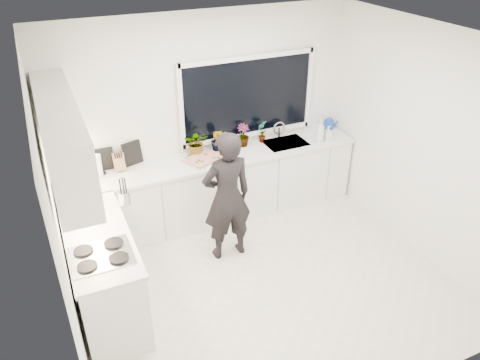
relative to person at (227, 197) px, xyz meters
name	(u,v)px	position (x,y,z in m)	size (l,w,h in m)	color
floor	(263,281)	(0.17, -0.64, -0.82)	(4.00, 3.50, 0.02)	beige
wall_back	(205,118)	(0.17, 1.12, 0.54)	(4.00, 0.02, 2.70)	white
wall_left	(55,227)	(-1.84, -0.64, 0.54)	(0.02, 3.50, 2.70)	white
wall_right	(421,143)	(2.18, -0.64, 0.54)	(0.02, 3.50, 2.70)	white
ceiling	(271,41)	(0.17, -0.64, 1.90)	(4.00, 3.50, 0.02)	white
window	(248,97)	(0.77, 1.09, 0.74)	(1.80, 0.02, 1.00)	black
base_cabinets_back	(215,189)	(0.17, 0.81, -0.37)	(3.92, 0.58, 0.88)	white
base_cabinets_left	(104,273)	(-1.50, -0.29, -0.37)	(0.58, 1.60, 0.88)	white
countertop_back	(215,159)	(0.17, 0.80, 0.09)	(3.94, 0.62, 0.04)	silver
countertop_left	(97,237)	(-1.50, -0.29, 0.09)	(0.62, 1.60, 0.04)	silver
upper_cabinets	(62,137)	(-1.62, 0.06, 1.04)	(0.34, 2.10, 0.70)	white
sink	(285,146)	(1.22, 0.81, 0.06)	(0.58, 0.42, 0.14)	silver
faucet	(279,130)	(1.22, 1.01, 0.22)	(0.03, 0.03, 0.22)	silver
stovetop	(101,255)	(-1.52, -0.64, 0.12)	(0.56, 0.48, 0.03)	black
person	(227,197)	(0.00, 0.00, 0.00)	(0.59, 0.39, 1.63)	black
pizza_tray	(203,159)	(0.01, 0.78, 0.12)	(0.48, 0.35, 0.03)	silver
pizza	(203,158)	(0.01, 0.78, 0.14)	(0.44, 0.31, 0.01)	#B53518
watering_can	(329,125)	(2.02, 0.97, 0.17)	(0.14, 0.14, 0.13)	#1240AE
paper_towel_roll	(97,166)	(-1.28, 0.91, 0.24)	(0.11, 0.11, 0.26)	white
knife_block	(119,162)	(-1.02, 0.95, 0.22)	(0.13, 0.10, 0.22)	#9B7648
utensil_crock	(124,198)	(-1.13, 0.16, 0.19)	(0.13, 0.13, 0.16)	#B1B2B6
picture_frame_large	(105,159)	(-1.17, 1.05, 0.25)	(0.22, 0.02, 0.28)	black
picture_frame_small	(132,153)	(-0.83, 1.05, 0.26)	(0.25, 0.02, 0.30)	black
herb_plants	(216,139)	(0.26, 0.97, 0.27)	(1.22, 0.37, 0.34)	#26662D
soap_bottles	(322,131)	(1.70, 0.66, 0.25)	(0.27, 0.17, 0.32)	#D8BF66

